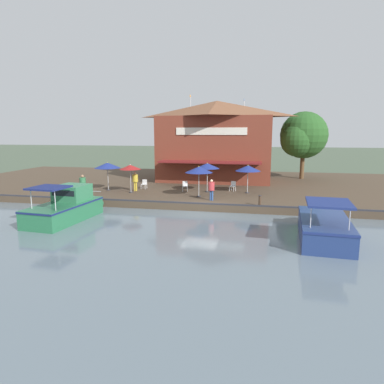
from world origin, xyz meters
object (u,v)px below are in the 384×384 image
person_mid_patio (135,179)px  person_near_entrance (83,183)px  patio_umbrella_mid_patio_right (130,167)px  tree_upstream_bank (302,136)px  cafe_chair_facing_river (144,184)px  cafe_chair_under_first_umbrella (185,186)px  person_at_quay_edge (211,187)px  motorboat_far_downstream (70,206)px  cafe_chair_back_row_seat (233,186)px  patio_umbrella_by_entrance (107,165)px  patio_umbrella_near_quay_edge (199,170)px  waterfront_restaurant (217,140)px  patio_umbrella_back_row (207,166)px  motorboat_outer_channel (323,224)px  patio_umbrella_far_corner (248,168)px  cafe_chair_mid_patio (70,189)px  mooring_post (260,200)px

person_mid_patio → person_near_entrance: bearing=-45.7°
patio_umbrella_mid_patio_right → tree_upstream_bank: 19.47m
cafe_chair_facing_river → cafe_chair_under_first_umbrella: size_ratio=1.00×
person_at_quay_edge → motorboat_far_downstream: bearing=-59.0°
cafe_chair_facing_river → cafe_chair_back_row_seat: (-0.49, 8.04, 0.00)m
patio_umbrella_by_entrance → person_mid_patio: bearing=92.5°
patio_umbrella_mid_patio_right → person_near_entrance: 4.10m
cafe_chair_facing_river → patio_umbrella_by_entrance: bearing=-64.3°
patio_umbrella_near_quay_edge → person_at_quay_edge: size_ratio=1.54×
waterfront_restaurant → person_at_quay_edge: (11.93, 1.22, -3.26)m
person_mid_patio → tree_upstream_bank: (-11.15, 15.06, 3.60)m
patio_umbrella_back_row → motorboat_outer_channel: size_ratio=0.37×
patio_umbrella_far_corner → patio_umbrella_back_row: patio_umbrella_back_row is taller
patio_umbrella_back_row → person_mid_patio: patio_umbrella_back_row is taller
cafe_chair_back_row_seat → patio_umbrella_mid_patio_right: bearing=-73.2°
person_at_quay_edge → person_near_entrance: (0.35, -10.44, 0.10)m
motorboat_outer_channel → tree_upstream_bank: 20.48m
person_mid_patio → motorboat_far_downstream: bearing=-10.6°
patio_umbrella_mid_patio_right → cafe_chair_mid_patio: size_ratio=2.86×
waterfront_restaurant → patio_umbrella_near_quay_edge: 10.83m
patio_umbrella_near_quay_edge → patio_umbrella_back_row: bearing=172.3°
mooring_post → person_at_quay_edge: bearing=-108.4°
patio_umbrella_near_quay_edge → motorboat_far_downstream: (6.52, -7.47, -1.91)m
patio_umbrella_back_row → cafe_chair_facing_river: size_ratio=2.99×
person_at_quay_edge → patio_umbrella_near_quay_edge: bearing=-136.9°
patio_umbrella_far_corner → cafe_chair_mid_patio: patio_umbrella_far_corner is taller
patio_umbrella_back_row → person_mid_patio: (0.77, -6.27, -1.23)m
patio_umbrella_far_corner → person_at_quay_edge: bearing=-33.8°
patio_umbrella_near_quay_edge → person_mid_patio: patio_umbrella_near_quay_edge is taller
motorboat_far_downstream → patio_umbrella_mid_patio_right: bearing=169.1°
patio_umbrella_near_quay_edge → tree_upstream_bank: 15.80m
motorboat_far_downstream → patio_umbrella_far_corner: bearing=128.8°
mooring_post → tree_upstream_bank: size_ratio=0.10×
patio_umbrella_by_entrance → mooring_post: size_ratio=3.35×
waterfront_restaurant → person_near_entrance: size_ratio=6.90×
mooring_post → person_mid_patio: bearing=-110.5°
person_at_quay_edge → motorboat_outer_channel: bearing=49.8°
cafe_chair_back_row_seat → person_at_quay_edge: bearing=-15.0°
patio_umbrella_mid_patio_right → cafe_chair_under_first_umbrella: patio_umbrella_mid_patio_right is taller
person_at_quay_edge → person_near_entrance: bearing=-88.1°
person_mid_patio → tree_upstream_bank: bearing=126.5°
cafe_chair_facing_river → person_near_entrance: size_ratio=0.49×
waterfront_restaurant → cafe_chair_facing_river: 10.32m
patio_umbrella_near_quay_edge → person_at_quay_edge: bearing=43.1°
tree_upstream_bank → motorboat_outer_channel: bearing=-2.3°
waterfront_restaurant → motorboat_far_downstream: size_ratio=1.82×
patio_umbrella_back_row → person_mid_patio: 6.44m
cafe_chair_under_first_umbrella → motorboat_outer_channel: bearing=45.7°
patio_umbrella_mid_patio_right → cafe_chair_mid_patio: patio_umbrella_mid_patio_right is taller
person_at_quay_edge → tree_upstream_bank: tree_upstream_bank is taller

